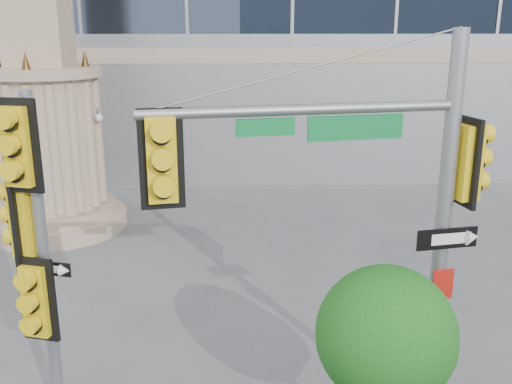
{
  "coord_description": "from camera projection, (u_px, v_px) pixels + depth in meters",
  "views": [
    {
      "loc": [
        -0.26,
        -8.64,
        6.18
      ],
      "look_at": [
        0.15,
        2.0,
        3.13
      ],
      "focal_mm": 40.0,
      "sensor_mm": 36.0,
      "label": 1
    }
  ],
  "objects": [
    {
      "name": "monument",
      "position": [
        40.0,
        52.0,
        16.91
      ],
      "size": [
        4.4,
        4.4,
        16.6
      ],
      "color": "tan",
      "rests_on": "ground"
    },
    {
      "name": "main_signal_pole",
      "position": [
        373.0,
        202.0,
        7.99
      ],
      "size": [
        4.78,
        1.29,
        6.21
      ],
      "rotation": [
        0.0,
        0.0,
        0.18
      ],
      "color": "slate",
      "rests_on": "ground"
    },
    {
      "name": "secondary_signal_pole",
      "position": [
        33.0,
        241.0,
        8.48
      ],
      "size": [
        0.93,
        0.84,
        5.36
      ],
      "rotation": [
        0.0,
        0.0,
        -0.28
      ],
      "color": "slate",
      "rests_on": "ground"
    },
    {
      "name": "street_tree",
      "position": [
        388.0,
        340.0,
        7.88
      ],
      "size": [
        1.99,
        1.94,
        3.1
      ],
      "color": "tan",
      "rests_on": "ground"
    }
  ]
}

